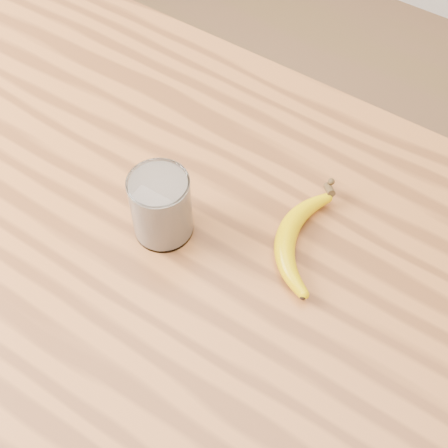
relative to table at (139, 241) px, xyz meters
The scene contains 3 objects.
table is the anchor object (origin of this frame).
smoothie_glass 0.21m from the table, 13.84° to the right, with size 0.09×0.09×0.11m.
banana 0.30m from the table, 13.75° to the left, with size 0.10×0.26×0.03m, color #E2B800, non-canonical shape.
Camera 1 is at (0.46, -0.42, 1.68)m, focal length 50.00 mm.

